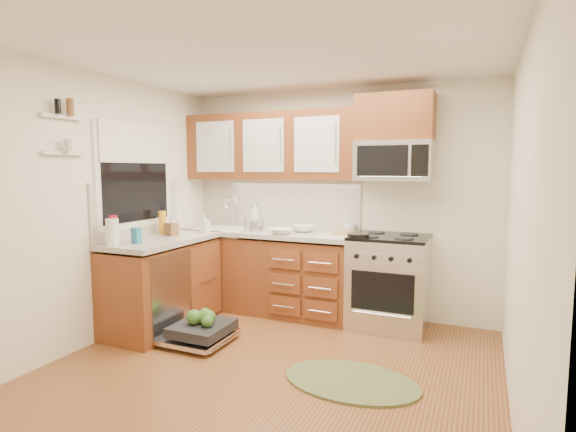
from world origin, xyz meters
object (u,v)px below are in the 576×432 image
at_px(upper_cabinets, 270,146).
at_px(skillet, 358,235).
at_px(bowl_b, 303,229).
at_px(sink, 225,239).
at_px(rug, 351,381).
at_px(cutting_board, 345,233).
at_px(bowl_a, 281,231).
at_px(range, 389,282).
at_px(stock_pot, 256,226).
at_px(cup, 350,228).
at_px(microwave, 394,161).
at_px(dishwasher, 199,332).
at_px(paper_towel_roll, 112,232).

bearing_deg(upper_cabinets, skillet, -19.06).
bearing_deg(upper_cabinets, bowl_b, -10.96).
relative_size(sink, rug, 0.59).
bearing_deg(rug, bowl_b, 124.23).
bearing_deg(cutting_board, bowl_b, -172.55).
xyz_separation_m(rug, bowl_b, (-0.95, 1.39, 0.95)).
xyz_separation_m(sink, bowl_a, (0.81, -0.17, 0.16)).
relative_size(range, stock_pot, 4.52).
bearing_deg(skillet, bowl_a, 175.36).
bearing_deg(bowl_b, rug, -55.77).
height_order(rug, skillet, skillet).
height_order(sink, cutting_board, cutting_board).
distance_m(sink, cup, 1.48).
xyz_separation_m(sink, bowl_b, (0.97, 0.07, 0.16)).
relative_size(upper_cabinets, range, 2.16).
bearing_deg(cup, skillet, -65.12).
relative_size(range, cutting_board, 3.42).
height_order(cutting_board, cup, cup).
height_order(sink, stock_pot, stock_pot).
height_order(skillet, bowl_b, bowl_b).
height_order(upper_cabinets, sink, upper_cabinets).
bearing_deg(cutting_board, bowl_a, -154.34).
height_order(bowl_b, cup, cup).
relative_size(upper_cabinets, skillet, 9.46).
distance_m(microwave, cutting_board, 0.91).
bearing_deg(dishwasher, bowl_b, 64.13).
relative_size(upper_cabinets, sink, 3.31).
bearing_deg(rug, skillet, 102.76).
relative_size(cutting_board, cup, 2.00).
bearing_deg(stock_pot, skillet, -7.64).
distance_m(cutting_board, bowl_a, 0.69).
bearing_deg(cutting_board, upper_cabinets, 178.42).
relative_size(skillet, bowl_b, 0.86).
bearing_deg(bowl_b, microwave, 3.60).
distance_m(sink, rug, 2.46).
bearing_deg(range, dishwasher, -143.73).
relative_size(dishwasher, bowl_a, 2.86).
bearing_deg(cutting_board, paper_towel_roll, -137.78).
bearing_deg(stock_pot, cutting_board, 11.93).
distance_m(paper_towel_roll, bowl_b, 1.97).
xyz_separation_m(cutting_board, paper_towel_roll, (-1.73, -1.57, 0.11)).
bearing_deg(paper_towel_roll, sink, 78.21).
relative_size(microwave, paper_towel_roll, 3.09).
xyz_separation_m(upper_cabinets, stock_pot, (-0.07, -0.23, -0.89)).
bearing_deg(sink, dishwasher, -70.80).
bearing_deg(stock_pot, paper_towel_roll, -118.87).
height_order(dishwasher, skillet, skillet).
height_order(range, cutting_board, range).
bearing_deg(paper_towel_roll, bowl_b, 49.98).
relative_size(bowl_a, cup, 1.77).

